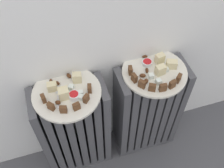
{
  "coord_description": "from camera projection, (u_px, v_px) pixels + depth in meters",
  "views": [
    {
      "loc": [
        -0.22,
        -0.42,
        1.55
      ],
      "look_at": [
        0.0,
        0.28,
        0.62
      ],
      "focal_mm": 42.57,
      "sensor_mm": 36.0,
      "label": 1
    }
  ],
  "objects": [
    {
      "name": "jam_bowl_left",
      "position": [
        74.0,
        95.0,
        1.1
      ],
      "size": [
        0.05,
        0.05,
        0.02
      ],
      "color": "white",
      "rests_on": "plate_left"
    },
    {
      "name": "turkish_delight_right_0",
      "position": [
        151.0,
        76.0,
        1.17
      ],
      "size": [
        0.02,
        0.02,
        0.02
      ],
      "primitive_type": "cube",
      "rotation": [
        0.0,
        0.0,
        1.48
      ],
      "color": "white",
      "rests_on": "plate_right"
    },
    {
      "name": "fork",
      "position": [
        58.0,
        97.0,
        1.11
      ],
      "size": [
        0.03,
        0.1,
        0.0
      ],
      "color": "silver",
      "rests_on": "plate_left"
    },
    {
      "name": "turkish_delight_right_2",
      "position": [
        166.0,
        69.0,
        1.2
      ],
      "size": [
        0.02,
        0.02,
        0.02
      ],
      "primitive_type": "cube",
      "rotation": [
        0.0,
        0.0,
        1.48
      ],
      "color": "white",
      "rests_on": "plate_right"
    },
    {
      "name": "medjool_date_left_0",
      "position": [
        58.0,
        83.0,
        1.15
      ],
      "size": [
        0.02,
        0.03,
        0.02
      ],
      "primitive_type": "ellipsoid",
      "rotation": [
        0.0,
        0.0,
        2.15
      ],
      "color": "#4C2814",
      "rests_on": "plate_left"
    },
    {
      "name": "marble_cake_slice_left_1",
      "position": [
        64.0,
        93.0,
        1.09
      ],
      "size": [
        0.04,
        0.04,
        0.05
      ],
      "primitive_type": "cube",
      "rotation": [
        0.0,
        0.0,
        0.01
      ],
      "color": "beige",
      "rests_on": "plate_left"
    },
    {
      "name": "dark_cake_slice_left_1",
      "position": [
        51.0,
        106.0,
        1.06
      ],
      "size": [
        0.03,
        0.03,
        0.03
      ],
      "primitive_type": "cube",
      "rotation": [
        0.0,
        0.0,
        -0.85
      ],
      "color": "#56351E",
      "rests_on": "plate_left"
    },
    {
      "name": "dark_cake_slice_right_0",
      "position": [
        130.0,
        71.0,
        1.18
      ],
      "size": [
        0.02,
        0.03,
        0.04
      ],
      "primitive_type": "cube",
      "rotation": [
        0.0,
        0.0,
        -1.74
      ],
      "color": "#56351E",
      "rests_on": "plate_right"
    },
    {
      "name": "medjool_date_right_1",
      "position": [
        146.0,
        81.0,
        1.16
      ],
      "size": [
        0.03,
        0.03,
        0.02
      ],
      "primitive_type": "ellipsoid",
      "rotation": [
        0.0,
        0.0,
        1.07
      ],
      "color": "#4C2814",
      "rests_on": "plate_right"
    },
    {
      "name": "dark_cake_slice_left_5",
      "position": [
        90.0,
        88.0,
        1.12
      ],
      "size": [
        0.02,
        0.03,
        0.03
      ],
      "primitive_type": "cube",
      "rotation": [
        0.0,
        0.0,
        1.33
      ],
      "color": "#56351E",
      "rests_on": "plate_left"
    },
    {
      "name": "turkish_delight_right_1",
      "position": [
        158.0,
        82.0,
        1.15
      ],
      "size": [
        0.02,
        0.02,
        0.02
      ],
      "primitive_type": "cube",
      "rotation": [
        0.0,
        0.0,
        0.06
      ],
      "color": "white",
      "rests_on": "plate_right"
    },
    {
      "name": "medjool_date_right_2",
      "position": [
        145.0,
        57.0,
        1.25
      ],
      "size": [
        0.03,
        0.02,
        0.01
      ],
      "primitive_type": "ellipsoid",
      "rotation": [
        0.0,
        0.0,
        2.83
      ],
      "color": "#4C2814",
      "rests_on": "plate_right"
    },
    {
      "name": "medjool_date_left_3",
      "position": [
        51.0,
        81.0,
        1.16
      ],
      "size": [
        0.02,
        0.02,
        0.02
      ],
      "primitive_type": "ellipsoid",
      "rotation": [
        0.0,
        0.0,
        1.5
      ],
      "color": "#4C2814",
      "rests_on": "plate_left"
    },
    {
      "name": "plate_left",
      "position": [
        67.0,
        93.0,
        1.13
      ],
      "size": [
        0.3,
        0.3,
        0.01
      ],
      "primitive_type": "cylinder",
      "color": "silver",
      "rests_on": "radiator_left"
    },
    {
      "name": "marble_cake_slice_left_0",
      "position": [
        77.0,
        78.0,
        1.15
      ],
      "size": [
        0.04,
        0.04,
        0.05
      ],
      "primitive_type": "cube",
      "rotation": [
        0.0,
        0.0,
        -0.27
      ],
      "color": "beige",
      "rests_on": "plate_left"
    },
    {
      "name": "dark_cake_slice_right_2",
      "position": [
        142.0,
        84.0,
        1.13
      ],
      "size": [
        0.03,
        0.03,
        0.04
      ],
      "primitive_type": "cube",
      "rotation": [
        0.0,
        0.0,
        -0.92
      ],
      "color": "#56351E",
      "rests_on": "plate_right"
    },
    {
      "name": "dark_cake_slice_right_5",
      "position": [
        172.0,
        84.0,
        1.13
      ],
      "size": [
        0.03,
        0.02,
        0.04
      ],
      "primitive_type": "cube",
      "rotation": [
        0.0,
        0.0,
        0.3
      ],
      "color": "#56351E",
      "rests_on": "plate_right"
    },
    {
      "name": "dark_cake_slice_left_3",
      "position": [
        76.0,
        106.0,
        1.06
      ],
      "size": [
        0.03,
        0.02,
        0.03
      ],
      "primitive_type": "cube",
      "rotation": [
        0.0,
        0.0,
        0.24
      ],
      "color": "#56351E",
      "rests_on": "plate_left"
    },
    {
      "name": "dark_cake_slice_right_1",
      "position": [
        134.0,
        78.0,
        1.15
      ],
      "size": [
        0.02,
        0.03,
        0.04
      ],
      "primitive_type": "cube",
      "rotation": [
        0.0,
        0.0,
        -1.33
      ],
      "color": "#56351E",
      "rests_on": "plate_right"
    },
    {
      "name": "marble_cake_slice_right_2",
      "position": [
        160.0,
        59.0,
        1.22
      ],
      "size": [
        0.04,
        0.04,
        0.05
      ],
      "primitive_type": "cube",
      "rotation": [
        0.0,
        0.0,
        0.2
      ],
      "color": "beige",
      "rests_on": "plate_right"
    },
    {
      "name": "radiator_left",
      "position": [
        75.0,
        130.0,
        1.39
      ],
      "size": [
        0.35,
        0.17,
        0.63
      ],
      "color": "#47474C",
      "rests_on": "ground_plane"
    },
    {
      "name": "dark_cake_slice_right_4",
      "position": [
        163.0,
        88.0,
        1.12
      ],
      "size": [
        0.03,
        0.02,
        0.04
      ],
      "primitive_type": "cube",
      "rotation": [
        0.0,
        0.0,
        -0.11
      ],
      "color": "#56351E",
      "rests_on": "plate_right"
    },
    {
      "name": "marble_cake_slice_right_0",
      "position": [
        160.0,
        70.0,
        1.17
      ],
      "size": [
        0.05,
        0.04,
        0.05
      ],
      "primitive_type": "cube",
      "rotation": [
        0.0,
        0.0,
        0.13
      ],
      "color": "beige",
      "rests_on": "plate_right"
    },
    {
      "name": "dark_cake_slice_left_2",
      "position": [
        63.0,
        109.0,
        1.05
      ],
      "size": [
        0.03,
        0.02,
        0.03
      ],
      "primitive_type": "cube",
      "rotation": [
        0.0,
        0.0,
        -0.3
      ],
      "color": "#56351E",
      "rests_on": "plate_left"
    },
    {
      "name": "marble_cake_slice_right_1",
      "position": [
        172.0,
        64.0,
        1.2
      ],
      "size": [
        0.06,
        0.05,
        0.04
      ],
      "primitive_type": "cube",
      "rotation": [
        0.0,
        0.0,
        -0.39
      ],
      "color": "beige",
      "rests_on": "plate_right"
    },
    {
      "name": "plate_right",
      "position": [
        154.0,
        72.0,
        1.21
      ],
      "size": [
        0.3,
        0.3,
        0.01
      ],
      "primitive_type": "cylinder",
      "color": "silver",
      "rests_on": "radiator_right"
    },
    {
      "name": "medjool_date_right_0",
      "position": [
        147.0,
        70.0,
        1.19
      ],
      "size": [
        0.02,
        0.03,
        0.02
      ],
      "primitive_type": "ellipsoid",
      "rotation": [
        0.0,
        0.0,
        1.24
      ],
      "color": "#4C2814",
      "rests_on": "plate_right"
    },
    {
      "name": "medjool_date_right_3",
      "position": [
        143.0,
        76.0,
        1.17
      ],
      "size": [
        0.03,
        0.03,
        0.02
      ],
      "primitive_type": "ellipsoid",
      "rotation": [
        0.0,
        0.0,
        2.77
      ],
      "color": "#4C2814",
      "rests_on": "plate_right"
    },
    {
      "name": "turkish_delight_left_2",
      "position": [
        81.0,
        93.0,
        1.11
      ],
      "size": [
        0.02,
        0.02,
        0.02
      ],
      "primitive_type": "cube",
      "rotation": [
        0.0,
        0.0,
        1.4
      ],
      "color": "white",
      "rests_on": "plate_left"
    },
    {
      "name": "jam_bowl_right",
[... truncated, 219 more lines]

